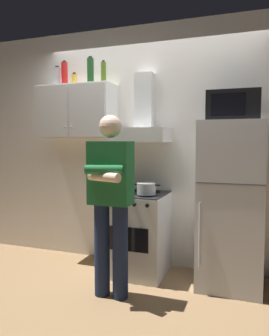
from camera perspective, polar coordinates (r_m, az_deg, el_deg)
The scene contains 14 objects.
ground_plane at distance 3.50m, azimuth 0.00°, elevation -19.14°, with size 7.00×7.00×0.00m, color olive.
back_wall_tiled at distance 3.77m, azimuth 3.08°, elevation 3.73°, with size 4.80×0.10×2.70m, color silver.
upper_cabinet at distance 3.91m, azimuth -10.07°, elevation 9.56°, with size 0.90×0.37×0.60m.
stove_oven at distance 3.59m, azimuth 0.60°, elevation -11.17°, with size 0.60×0.62×0.87m.
range_hood at distance 3.57m, azimuth 1.29°, elevation 7.65°, with size 0.60×0.44×0.75m.
refrigerator at distance 3.32m, azimuth 16.38°, elevation -6.12°, with size 0.60×0.62×1.60m.
microwave at distance 3.30m, azimuth 16.77°, elevation 10.19°, with size 0.48×0.37×0.28m.
person_standing at distance 2.95m, azimuth -4.19°, elevation -5.31°, with size 0.38×0.33×1.64m.
cooking_pot at distance 3.33m, azimuth 2.05°, elevation -3.60°, with size 0.29×0.19×0.12m.
bottle_olive_oil at distance 3.82m, azimuth -5.39°, elevation 16.09°, with size 0.06×0.06×0.25m.
bottle_canister_steel at distance 4.10m, azimuth -13.23°, elevation 15.08°, with size 0.08×0.08×0.24m.
bottle_soda_red at distance 4.04m, azimuth -12.02°, elevation 15.62°, with size 0.07×0.07×0.29m.
bottle_spice_jar at distance 3.96m, azimuth -10.38°, elevation 14.82°, with size 0.06×0.06×0.14m.
bottle_wine_green at distance 3.86m, azimuth -7.63°, elevation 16.32°, with size 0.07×0.07×0.30m.
Camera 1 is at (1.08, -3.01, 1.41)m, focal length 35.21 mm.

